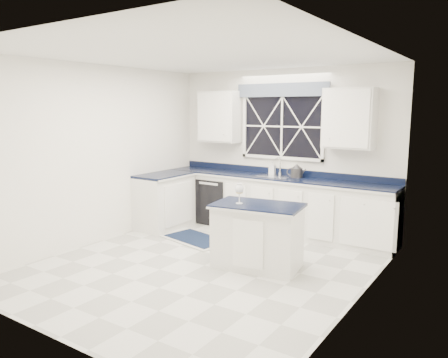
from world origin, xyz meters
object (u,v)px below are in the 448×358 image
Objects in this scene: wine_glass at (239,190)px; island at (257,236)px; dishwasher at (219,200)px; faucet at (280,166)px; soap_bottle at (272,168)px; kettle at (296,171)px.

island is at bearing 26.45° from wine_glass.
dishwasher is 1.31m from faucet.
dishwasher is at bearing 131.04° from wine_glass.
dishwasher is 1.17m from soap_bottle.
faucet is 0.16m from soap_bottle.
island is 2.07m from soap_bottle.
faucet is 1.94m from wine_glass.
faucet is (1.10, 0.19, 0.69)m from dishwasher.
kettle is at bearing -17.27° from faucet.
wine_glass is at bearing -78.54° from faucet.
faucet is 0.98× the size of kettle.
dishwasher is 2.72× the size of faucet.
kettle is 0.53m from soap_bottle.
soap_bottle reaches higher than island.
dishwasher is 1.60m from kettle.
faucet reaches higher than island.
wine_glass is (-0.21, -0.11, 0.60)m from island.
faucet is 1.16× the size of wine_glass.
island is (1.70, -1.60, 0.01)m from dishwasher.
island is at bearing -97.47° from kettle.
dishwasher is 2.66× the size of kettle.
soap_bottle is (0.95, 0.22, 0.64)m from dishwasher.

